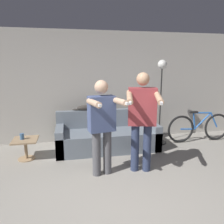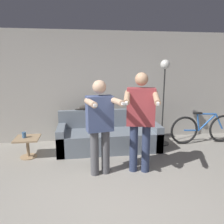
{
  "view_description": "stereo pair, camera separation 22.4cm",
  "coord_description": "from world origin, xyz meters",
  "px_view_note": "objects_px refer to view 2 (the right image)",
  "views": [
    {
      "loc": [
        -0.59,
        -2.18,
        1.82
      ],
      "look_at": [
        0.2,
        1.75,
        0.95
      ],
      "focal_mm": 35.0,
      "sensor_mm": 36.0,
      "label": 1
    },
    {
      "loc": [
        -0.37,
        -2.22,
        1.82
      ],
      "look_at": [
        0.2,
        1.75,
        0.95
      ],
      "focal_mm": 35.0,
      "sensor_mm": 36.0,
      "label": 2
    }
  ],
  "objects_px": {
    "couch": "(109,137)",
    "bicycle": "(203,129)",
    "side_table": "(28,143)",
    "cat": "(88,107)",
    "floor_lamp": "(164,87)",
    "cup": "(24,135)",
    "person_left": "(100,122)",
    "person_right": "(141,116)"
  },
  "relations": [
    {
      "from": "side_table",
      "to": "cup",
      "type": "bearing_deg",
      "value": 174.06
    },
    {
      "from": "couch",
      "to": "bicycle",
      "type": "relative_size",
      "value": 1.35
    },
    {
      "from": "couch",
      "to": "floor_lamp",
      "type": "relative_size",
      "value": 1.13
    },
    {
      "from": "bicycle",
      "to": "person_right",
      "type": "bearing_deg",
      "value": -147.96
    },
    {
      "from": "person_right",
      "to": "cat",
      "type": "relative_size",
      "value": 3.52
    },
    {
      "from": "floor_lamp",
      "to": "person_left",
      "type": "bearing_deg",
      "value": -140.95
    },
    {
      "from": "cat",
      "to": "floor_lamp",
      "type": "xyz_separation_m",
      "value": [
        1.7,
        -0.2,
        0.45
      ]
    },
    {
      "from": "person_right",
      "to": "bicycle",
      "type": "bearing_deg",
      "value": 46.31
    },
    {
      "from": "person_left",
      "to": "floor_lamp",
      "type": "bearing_deg",
      "value": 29.33
    },
    {
      "from": "person_right",
      "to": "floor_lamp",
      "type": "distance_m",
      "value": 1.58
    },
    {
      "from": "bicycle",
      "to": "couch",
      "type": "bearing_deg",
      "value": -179.36
    },
    {
      "from": "cup",
      "to": "side_table",
      "type": "bearing_deg",
      "value": -5.94
    },
    {
      "from": "person_right",
      "to": "cat",
      "type": "distance_m",
      "value": 1.67
    },
    {
      "from": "cup",
      "to": "bicycle",
      "type": "relative_size",
      "value": 0.07
    },
    {
      "from": "person_left",
      "to": "cup",
      "type": "height_order",
      "value": "person_left"
    },
    {
      "from": "floor_lamp",
      "to": "bicycle",
      "type": "relative_size",
      "value": 1.19
    },
    {
      "from": "couch",
      "to": "cat",
      "type": "height_order",
      "value": "cat"
    },
    {
      "from": "cat",
      "to": "cup",
      "type": "distance_m",
      "value": 1.46
    },
    {
      "from": "person_right",
      "to": "cup",
      "type": "bearing_deg",
      "value": 170.75
    },
    {
      "from": "couch",
      "to": "floor_lamp",
      "type": "bearing_deg",
      "value": 5.18
    },
    {
      "from": "cat",
      "to": "side_table",
      "type": "distance_m",
      "value": 1.48
    },
    {
      "from": "cat",
      "to": "side_table",
      "type": "bearing_deg",
      "value": -156.15
    },
    {
      "from": "cat",
      "to": "cup",
      "type": "bearing_deg",
      "value": -157.24
    },
    {
      "from": "person_left",
      "to": "person_right",
      "type": "distance_m",
      "value": 0.68
    },
    {
      "from": "person_right",
      "to": "couch",
      "type": "bearing_deg",
      "value": 122.78
    },
    {
      "from": "couch",
      "to": "side_table",
      "type": "relative_size",
      "value": 4.67
    },
    {
      "from": "side_table",
      "to": "cat",
      "type": "bearing_deg",
      "value": 23.85
    },
    {
      "from": "couch",
      "to": "cup",
      "type": "height_order",
      "value": "couch"
    },
    {
      "from": "person_left",
      "to": "cup",
      "type": "bearing_deg",
      "value": 137.56
    },
    {
      "from": "couch",
      "to": "floor_lamp",
      "type": "xyz_separation_m",
      "value": [
        1.27,
        0.11,
        1.08
      ]
    },
    {
      "from": "person_right",
      "to": "side_table",
      "type": "xyz_separation_m",
      "value": [
        -2.05,
        0.91,
        -0.69
      ]
    },
    {
      "from": "floor_lamp",
      "to": "side_table",
      "type": "bearing_deg",
      "value": -173.17
    },
    {
      "from": "couch",
      "to": "person_left",
      "type": "xyz_separation_m",
      "value": [
        -0.29,
        -1.15,
        0.65
      ]
    },
    {
      "from": "couch",
      "to": "bicycle",
      "type": "xyz_separation_m",
      "value": [
        2.25,
        0.03,
        0.08
      ]
    },
    {
      "from": "floor_lamp",
      "to": "cat",
      "type": "bearing_deg",
      "value": 173.42
    },
    {
      "from": "side_table",
      "to": "bicycle",
      "type": "xyz_separation_m",
      "value": [
        3.92,
        0.26,
        0.05
      ]
    },
    {
      "from": "couch",
      "to": "person_right",
      "type": "relative_size",
      "value": 1.28
    },
    {
      "from": "cat",
      "to": "floor_lamp",
      "type": "distance_m",
      "value": 1.77
    },
    {
      "from": "person_left",
      "to": "person_right",
      "type": "xyz_separation_m",
      "value": [
        0.67,
        0.0,
        0.07
      ]
    },
    {
      "from": "cat",
      "to": "couch",
      "type": "bearing_deg",
      "value": -35.86
    },
    {
      "from": "person_left",
      "to": "side_table",
      "type": "relative_size",
      "value": 3.4
    },
    {
      "from": "person_left",
      "to": "floor_lamp",
      "type": "relative_size",
      "value": 0.82
    }
  ]
}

